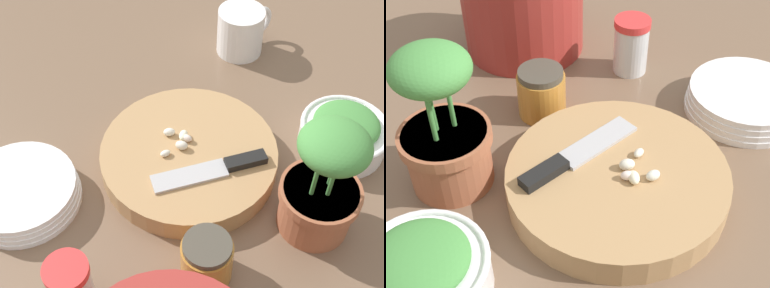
% 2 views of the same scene
% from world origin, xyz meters
% --- Properties ---
extents(ground_plane, '(5.00, 5.00, 0.00)m').
position_xyz_m(ground_plane, '(0.00, 0.00, 0.00)').
color(ground_plane, brown).
extents(cutting_board, '(0.28, 0.28, 0.04)m').
position_xyz_m(cutting_board, '(0.01, -0.06, 0.02)').
color(cutting_board, tan).
rests_on(cutting_board, ground_plane).
extents(chef_knife, '(0.18, 0.10, 0.01)m').
position_xyz_m(chef_knife, '(0.01, -0.00, 0.04)').
color(chef_knife, black).
rests_on(chef_knife, cutting_board).
extents(garlic_cloves, '(0.07, 0.06, 0.01)m').
position_xyz_m(garlic_cloves, '(0.01, -0.08, 0.05)').
color(garlic_cloves, silver).
rests_on(garlic_cloves, cutting_board).
extents(herb_bowl, '(0.15, 0.15, 0.07)m').
position_xyz_m(herb_bowl, '(-0.21, 0.08, 0.03)').
color(herb_bowl, white).
rests_on(herb_bowl, ground_plane).
extents(spice_jar, '(0.06, 0.06, 0.09)m').
position_xyz_m(spice_jar, '(0.28, 0.01, 0.05)').
color(spice_jar, silver).
rests_on(spice_jar, ground_plane).
extents(coffee_mug, '(0.12, 0.09, 0.09)m').
position_xyz_m(coffee_mug, '(-0.26, -0.22, 0.05)').
color(coffee_mug, white).
rests_on(coffee_mug, ground_plane).
extents(plate_stack, '(0.18, 0.18, 0.04)m').
position_xyz_m(plate_stack, '(0.25, -0.18, 0.02)').
color(plate_stack, white).
rests_on(plate_stack, ground_plane).
extents(honey_jar, '(0.07, 0.07, 0.08)m').
position_xyz_m(honey_jar, '(0.12, 0.10, 0.04)').
color(honey_jar, '#BC7A2D').
rests_on(honey_jar, ground_plane).
extents(potted_herb, '(0.12, 0.12, 0.20)m').
position_xyz_m(potted_herb, '(-0.05, 0.14, 0.09)').
color(potted_herb, '#A35B3D').
rests_on(potted_herb, ground_plane).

